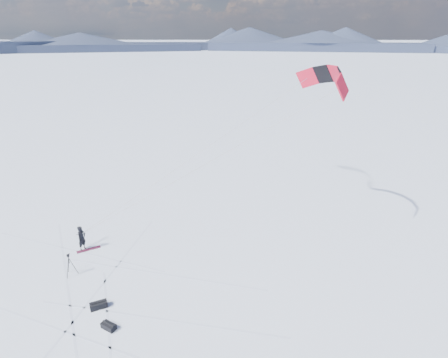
# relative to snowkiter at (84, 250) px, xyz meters

# --- Properties ---
(ground) EXTENTS (1800.00, 1800.00, 0.00)m
(ground) POSITION_rel_snowkiter_xyz_m (0.95, -3.96, 0.00)
(ground) COLOR white
(horizon_hills) EXTENTS (704.47, 706.88, 8.87)m
(horizon_hills) POSITION_rel_snowkiter_xyz_m (0.95, -3.96, 3.65)
(horizon_hills) COLOR #171E2E
(horizon_hills) RESTS_ON ground
(snow_tracks) EXTENTS (17.62, 10.25, 0.01)m
(snow_tracks) POSITION_rel_snowkiter_xyz_m (1.27, -3.95, 0.00)
(snow_tracks) COLOR silver
(snow_tracks) RESTS_ON ground
(snowkiter) EXTENTS (0.55, 0.69, 1.64)m
(snowkiter) POSITION_rel_snowkiter_xyz_m (0.00, 0.00, 0.00)
(snowkiter) COLOR black
(snowkiter) RESTS_ON ground
(snowboard) EXTENTS (1.37, 1.02, 0.04)m
(snowboard) POSITION_rel_snowkiter_xyz_m (0.33, -0.00, 0.02)
(snowboard) COLOR maroon
(snowboard) RESTS_ON ground
(tripod) EXTENTS (0.68, 0.66, 1.34)m
(tripod) POSITION_rel_snowkiter_xyz_m (0.37, -2.63, 0.86)
(tripod) COLOR black
(tripod) RESTS_ON ground
(gear_bag_a) EXTENTS (0.92, 0.74, 0.37)m
(gear_bag_a) POSITION_rel_snowkiter_xyz_m (2.93, -5.29, 0.17)
(gear_bag_a) COLOR black
(gear_bag_a) RESTS_ON ground
(gear_bag_b) EXTENTS (0.81, 0.66, 0.33)m
(gear_bag_b) POSITION_rel_snowkiter_xyz_m (3.90, -6.65, 0.15)
(gear_bag_b) COLOR black
(gear_bag_b) RESTS_ON ground
(power_kite) EXTENTS (16.45, 6.82, 9.89)m
(power_kite) POSITION_rel_snowkiter_xyz_m (15.12, 4.07, 10.11)
(power_kite) COLOR red
(power_kite) RESTS_ON ground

